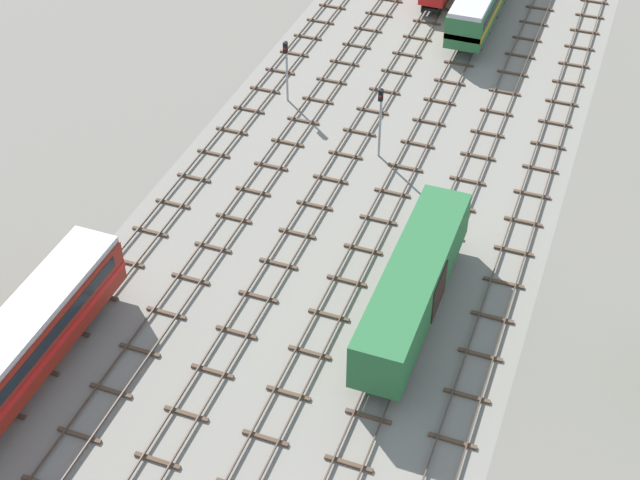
# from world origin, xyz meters

# --- Properties ---
(ground_plane) EXTENTS (480.00, 480.00, 0.00)m
(ground_plane) POSITION_xyz_m (0.00, 56.00, 0.00)
(ground_plane) COLOR slate
(ballast_bed) EXTENTS (25.33, 176.00, 0.01)m
(ballast_bed) POSITION_xyz_m (0.00, 56.00, 0.00)
(ballast_bed) COLOR gray
(ballast_bed) RESTS_ON ground
(track_far_left) EXTENTS (2.40, 126.00, 0.29)m
(track_far_left) POSITION_xyz_m (-10.67, 57.00, 0.14)
(track_far_left) COLOR #47382D
(track_far_left) RESTS_ON ground
(track_left) EXTENTS (2.40, 126.00, 0.29)m
(track_left) POSITION_xyz_m (-6.40, 57.00, 0.14)
(track_left) COLOR #47382D
(track_left) RESTS_ON ground
(track_centre_left) EXTENTS (2.40, 126.00, 0.29)m
(track_centre_left) POSITION_xyz_m (-2.13, 57.00, 0.14)
(track_centre_left) COLOR #47382D
(track_centre_left) RESTS_ON ground
(track_centre) EXTENTS (2.40, 126.00, 0.29)m
(track_centre) POSITION_xyz_m (2.13, 57.00, 0.14)
(track_centre) COLOR #47382D
(track_centre) RESTS_ON ground
(track_centre_right) EXTENTS (2.40, 126.00, 0.29)m
(track_centre_right) POSITION_xyz_m (6.40, 57.00, 0.14)
(track_centre_right) COLOR #47382D
(track_centre_right) RESTS_ON ground
(track_right) EXTENTS (2.40, 126.00, 0.29)m
(track_right) POSITION_xyz_m (10.67, 57.00, 0.14)
(track_right) COLOR #47382D
(track_right) RESTS_ON ground
(freight_boxcar_centre_right_mid) EXTENTS (2.87, 14.00, 3.60)m
(freight_boxcar_centre_right_mid) POSITION_xyz_m (6.41, 39.07, 2.45)
(freight_boxcar_centre_right_mid) COLOR #286638
(freight_boxcar_centre_right_mid) RESTS_ON ground
(signal_post_nearest) EXTENTS (0.28, 0.47, 4.95)m
(signal_post_nearest) POSITION_xyz_m (-8.53, 57.75, 3.17)
(signal_post_nearest) COLOR gray
(signal_post_nearest) RESTS_ON ground
(signal_post_mid) EXTENTS (0.28, 0.47, 5.37)m
(signal_post_mid) POSITION_xyz_m (-0.00, 53.25, 3.41)
(signal_post_mid) COLOR gray
(signal_post_mid) RESTS_ON ground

